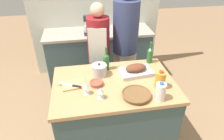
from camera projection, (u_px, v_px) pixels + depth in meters
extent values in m
plane|color=#9E7A56|center=(114.00, 140.00, 2.65)|extent=(12.00, 12.00, 0.00)
cube|color=#3D565B|center=(114.00, 115.00, 2.41)|extent=(1.27, 0.85, 0.89)
cube|color=tan|center=(114.00, 84.00, 2.16)|extent=(1.31, 0.87, 0.04)
cube|color=#3D565B|center=(99.00, 56.00, 3.69)|extent=(1.80, 0.58, 0.89)
cube|color=#ADA393|center=(98.00, 33.00, 3.44)|extent=(1.86, 0.60, 0.04)
cube|color=silver|center=(95.00, 6.00, 3.54)|extent=(2.36, 0.10, 2.55)
cube|color=#BCBCC1|center=(136.00, 72.00, 2.29)|extent=(0.40, 0.27, 0.04)
ellipsoid|color=brown|center=(136.00, 68.00, 2.26)|extent=(0.26, 0.17, 0.08)
cylinder|color=brown|center=(136.00, 95.00, 1.94)|extent=(0.27, 0.27, 0.04)
torus|color=brown|center=(136.00, 94.00, 1.93)|extent=(0.29, 0.29, 0.02)
cube|color=tan|center=(74.00, 85.00, 2.11)|extent=(0.26, 0.21, 0.02)
cylinder|color=#B7B7BC|center=(99.00, 71.00, 2.25)|extent=(0.17, 0.17, 0.12)
cylinder|color=#B7B7BC|center=(99.00, 66.00, 2.21)|extent=(0.17, 0.17, 0.01)
sphere|color=black|center=(99.00, 64.00, 2.20)|extent=(0.02, 0.02, 0.02)
cylinder|color=#A84C38|center=(96.00, 84.00, 2.11)|extent=(0.13, 0.13, 0.03)
torus|color=#A84C38|center=(96.00, 82.00, 2.10)|extent=(0.14, 0.14, 0.02)
cylinder|color=orange|center=(160.00, 80.00, 2.02)|extent=(0.10, 0.10, 0.19)
cylinder|color=red|center=(162.00, 72.00, 1.97)|extent=(0.04, 0.04, 0.02)
cylinder|color=white|center=(160.00, 92.00, 1.87)|extent=(0.10, 0.10, 0.18)
cylinder|color=#3360B2|center=(162.00, 83.00, 1.82)|extent=(0.04, 0.04, 0.02)
cylinder|color=#28662D|center=(106.00, 63.00, 2.34)|extent=(0.07, 0.07, 0.18)
cone|color=#28662D|center=(106.00, 55.00, 2.28)|extent=(0.07, 0.07, 0.03)
cylinder|color=#28662D|center=(106.00, 50.00, 2.25)|extent=(0.03, 0.03, 0.07)
cylinder|color=#28662D|center=(150.00, 56.00, 2.48)|extent=(0.07, 0.07, 0.17)
cone|color=#28662D|center=(151.00, 49.00, 2.43)|extent=(0.07, 0.07, 0.03)
cylinder|color=#28662D|center=(151.00, 45.00, 2.40)|extent=(0.03, 0.03, 0.07)
cylinder|color=silver|center=(101.00, 98.00, 1.93)|extent=(0.06, 0.06, 0.00)
cylinder|color=silver|center=(101.00, 95.00, 1.92)|extent=(0.01, 0.01, 0.07)
cone|color=silver|center=(100.00, 90.00, 1.88)|extent=(0.07, 0.07, 0.06)
cylinder|color=silver|center=(87.00, 93.00, 1.99)|extent=(0.06, 0.06, 0.00)
cylinder|color=silver|center=(86.00, 91.00, 1.97)|extent=(0.01, 0.01, 0.07)
cone|color=silver|center=(86.00, 85.00, 1.94)|extent=(0.07, 0.07, 0.06)
cube|color=#B7B7BC|center=(66.00, 84.00, 2.09)|extent=(0.16, 0.10, 0.01)
cube|color=black|center=(77.00, 86.00, 2.06)|extent=(0.10, 0.07, 0.01)
cube|color=#333842|center=(90.00, 33.00, 3.31)|extent=(0.18, 0.14, 0.06)
cylinder|color=#B7B7BC|center=(88.00, 28.00, 3.26)|extent=(0.13, 0.13, 0.10)
cube|color=#333842|center=(93.00, 26.00, 3.25)|extent=(0.05, 0.08, 0.17)
cube|color=#333842|center=(89.00, 18.00, 3.17)|extent=(0.17, 0.08, 0.09)
cylinder|color=#234C28|center=(128.00, 25.00, 3.49)|extent=(0.07, 0.07, 0.14)
cylinder|color=black|center=(128.00, 21.00, 3.45)|extent=(0.03, 0.03, 0.02)
cylinder|color=#234C28|center=(98.00, 25.00, 3.46)|extent=(0.06, 0.06, 0.17)
cylinder|color=black|center=(97.00, 20.00, 3.42)|extent=(0.02, 0.02, 0.02)
cube|color=beige|center=(100.00, 82.00, 3.10)|extent=(0.27, 0.21, 0.77)
cylinder|color=maroon|center=(98.00, 40.00, 2.72)|extent=(0.30, 0.30, 0.64)
sphere|color=#DBAD89|center=(97.00, 10.00, 2.50)|extent=(0.19, 0.19, 0.19)
cube|color=silver|center=(98.00, 57.00, 2.69)|extent=(0.24, 0.06, 0.81)
cube|color=beige|center=(124.00, 75.00, 3.17)|extent=(0.34, 0.29, 0.87)
cylinder|color=navy|center=(126.00, 27.00, 2.74)|extent=(0.36, 0.36, 0.73)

